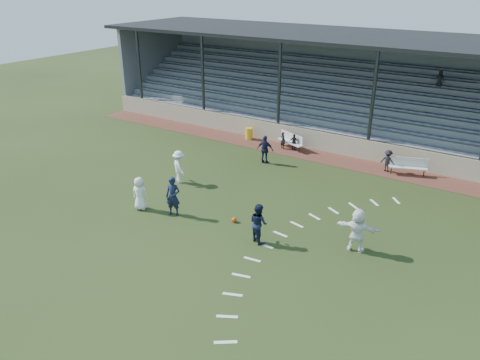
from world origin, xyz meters
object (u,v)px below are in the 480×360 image
object	(u,v)px
bench_right	(409,165)
player_navy_lead	(173,196)
trash_bin	(249,133)
football	(234,220)
player_white_lead	(140,194)
bench_left	(291,140)

from	to	relation	value
bench_right	player_navy_lead	world-z (taller)	player_navy_lead
trash_bin	player_navy_lead	world-z (taller)	player_navy_lead
football	player_white_lead	xyz separation A→B (m)	(-4.36, -1.31, 0.68)
player_white_lead	trash_bin	bearing A→B (deg)	-100.40
bench_left	football	distance (m)	10.16
trash_bin	football	size ratio (longest dim) A/B	3.29
football	trash_bin	bearing A→B (deg)	118.66
player_navy_lead	player_white_lead	bearing A→B (deg)	174.17
football	player_navy_lead	world-z (taller)	player_navy_lead
bench_left	player_navy_lead	world-z (taller)	player_navy_lead
bench_right	trash_bin	distance (m)	10.47
football	bench_left	bearing A→B (deg)	103.07
bench_left	player_white_lead	distance (m)	11.39
bench_right	trash_bin	size ratio (longest dim) A/B	2.65
football	player_white_lead	size ratio (longest dim) A/B	0.15
bench_right	player_white_lead	bearing A→B (deg)	-150.76
football	player_navy_lead	distance (m)	2.97
player_white_lead	player_navy_lead	xyz separation A→B (m)	(1.65, 0.42, 0.12)
player_white_lead	player_navy_lead	distance (m)	1.71
bench_left	player_white_lead	world-z (taller)	player_white_lead
player_navy_lead	bench_right	bearing A→B (deg)	33.64
football	player_white_lead	bearing A→B (deg)	-163.29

